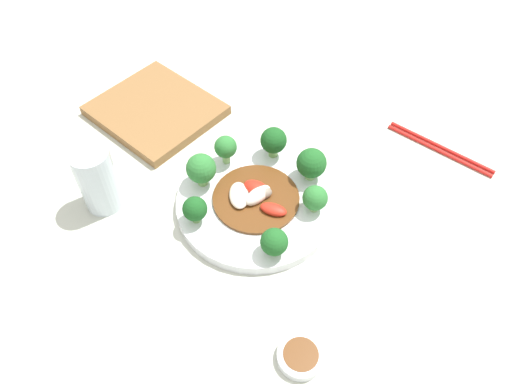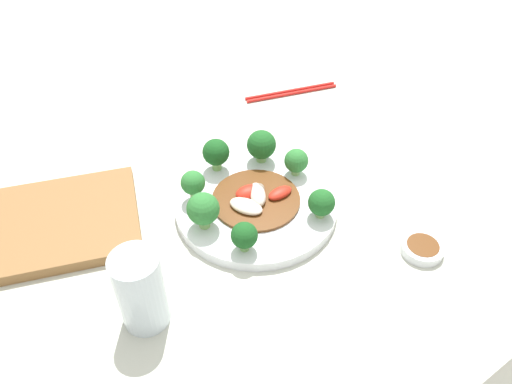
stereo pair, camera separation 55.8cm
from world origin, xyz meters
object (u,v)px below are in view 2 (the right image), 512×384
(broccoli_north, at_px, (216,153))
(cutting_board, at_px, (67,221))
(broccoli_west, at_px, (203,209))
(sauce_dish, at_px, (422,248))
(drinking_glass, at_px, (141,290))
(broccoli_northeast, at_px, (261,145))
(chopsticks, at_px, (291,92))
(broccoli_east, at_px, (296,161))
(stirfry_center, at_px, (256,198))
(plate, at_px, (256,204))
(broccoli_southeast, at_px, (321,203))
(broccoli_southwest, at_px, (244,236))
(broccoli_northwest, at_px, (193,183))

(broccoli_north, distance_m, cutting_board, 0.28)
(broccoli_west, bearing_deg, sauce_dish, -40.81)
(drinking_glass, xyz_separation_m, sauce_dish, (0.41, -0.14, -0.05))
(broccoli_northeast, bearing_deg, chopsticks, 40.53)
(drinking_glass, bearing_deg, broccoli_northeast, 29.09)
(broccoli_east, bearing_deg, stirfry_center, -169.76)
(plate, bearing_deg, broccoli_southeast, -53.00)
(cutting_board, bearing_deg, broccoli_east, -18.30)
(stirfry_center, xyz_separation_m, cutting_board, (-0.28, 0.14, -0.02))
(broccoli_southwest, distance_m, broccoli_west, 0.08)
(broccoli_north, distance_m, chopsticks, 0.33)
(sauce_dish, bearing_deg, broccoli_southeast, 124.06)
(broccoli_northwest, relative_size, broccoli_east, 1.13)
(sauce_dish, height_order, cutting_board, cutting_board)
(plate, xyz_separation_m, broccoli_north, (-0.01, 0.11, 0.05))
(stirfry_center, distance_m, sauce_dish, 0.28)
(chopsticks, bearing_deg, broccoli_southeast, -120.88)
(broccoli_southeast, xyz_separation_m, broccoli_west, (-0.17, 0.09, 0.01))
(stirfry_center, xyz_separation_m, chopsticks, (0.28, 0.26, -0.02))
(broccoli_north, bearing_deg, broccoli_east, -40.11)
(broccoli_southwest, relative_size, sauce_dish, 0.77)
(stirfry_center, bearing_deg, broccoli_northeast, 50.25)
(drinking_glass, height_order, sauce_dish, drinking_glass)
(stirfry_center, bearing_deg, broccoli_east, 10.24)
(plate, distance_m, cutting_board, 0.32)
(broccoli_southeast, height_order, chopsticks, broccoli_southeast)
(broccoli_northwest, height_order, broccoli_southwest, broccoli_northwest)
(broccoli_southeast, distance_m, chopsticks, 0.41)
(broccoli_northwest, xyz_separation_m, chopsticks, (0.36, 0.20, -0.05))
(broccoli_northwest, relative_size, broccoli_southeast, 1.12)
(plate, relative_size, stirfry_center, 1.84)
(stirfry_center, bearing_deg, broccoli_west, -179.22)
(broccoli_northeast, xyz_separation_m, broccoli_southeast, (-0.00, -0.17, -0.01))
(broccoli_north, bearing_deg, drinking_glass, -139.54)
(broccoli_east, distance_m, sauce_dish, 0.26)
(broccoli_northwest, xyz_separation_m, broccoli_southwest, (0.01, -0.14, -0.01))
(plate, relative_size, chopsticks, 1.31)
(chopsticks, bearing_deg, plate, -136.65)
(broccoli_northwest, bearing_deg, broccoli_east, -13.59)
(broccoli_north, distance_m, broccoli_west, 0.14)
(broccoli_north, bearing_deg, stirfry_center, -84.56)
(broccoli_northeast, bearing_deg, plate, -129.63)
(broccoli_north, bearing_deg, broccoli_northwest, -146.85)
(broccoli_southwest, relative_size, drinking_glass, 0.41)
(broccoli_northwest, bearing_deg, sauce_dish, -49.79)
(broccoli_west, height_order, sauce_dish, broccoli_west)
(broccoli_southeast, bearing_deg, broccoli_northwest, 135.04)
(cutting_board, bearing_deg, broccoli_northwest, -22.47)
(broccoli_southeast, bearing_deg, broccoli_east, 73.51)
(broccoli_southeast, xyz_separation_m, stirfry_center, (-0.07, 0.09, -0.02))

